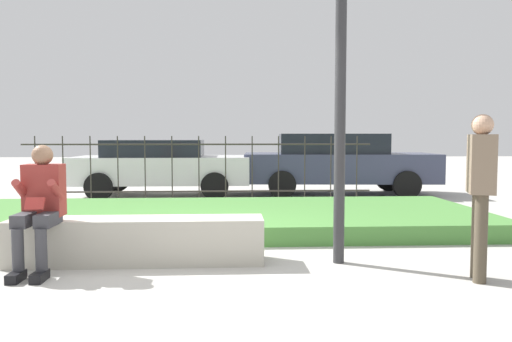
# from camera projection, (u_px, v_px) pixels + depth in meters

# --- Properties ---
(ground_plane) EXTENTS (60.00, 60.00, 0.00)m
(ground_plane) POSITION_uv_depth(u_px,v_px,m) (174.00, 262.00, 5.47)
(ground_plane) COLOR #B2AFA8
(stone_bench) EXTENTS (2.73, 0.50, 0.49)m
(stone_bench) POSITION_uv_depth(u_px,v_px,m) (138.00, 243.00, 5.43)
(stone_bench) COLOR #B7B2A3
(stone_bench) RESTS_ON ground_plane
(person_seated_reader) EXTENTS (0.42, 0.73, 1.29)m
(person_seated_reader) POSITION_uv_depth(u_px,v_px,m) (40.00, 202.00, 5.07)
(person_seated_reader) COLOR black
(person_seated_reader) RESTS_ON ground_plane
(grass_berm) EXTENTS (9.01, 3.19, 0.25)m
(grass_berm) POSITION_uv_depth(u_px,v_px,m) (190.00, 218.00, 7.75)
(grass_berm) COLOR #4C893D
(grass_berm) RESTS_ON ground_plane
(iron_fence) EXTENTS (7.01, 0.03, 1.40)m
(iron_fence) POSITION_uv_depth(u_px,v_px,m) (199.00, 169.00, 10.08)
(iron_fence) COLOR #332D28
(iron_fence) RESTS_ON ground_plane
(car_parked_center) EXTENTS (4.05, 1.98, 1.31)m
(car_parked_center) POSITION_uv_depth(u_px,v_px,m) (161.00, 166.00, 11.73)
(car_parked_center) COLOR silver
(car_parked_center) RESTS_ON ground_plane
(car_parked_right) EXTENTS (4.62, 2.09, 1.46)m
(car_parked_right) POSITION_uv_depth(u_px,v_px,m) (337.00, 162.00, 12.01)
(car_parked_right) COLOR #383D56
(car_parked_right) RESTS_ON ground_plane
(person_passerby) EXTENTS (0.32, 0.41, 1.59)m
(person_passerby) POSITION_uv_depth(u_px,v_px,m) (481.00, 183.00, 4.73)
(person_passerby) COLOR #4C4233
(person_passerby) RESTS_ON ground_plane
(street_lamp) EXTENTS (0.28, 0.28, 3.82)m
(street_lamp) POSITION_uv_depth(u_px,v_px,m) (341.00, 45.00, 5.31)
(street_lamp) COLOR #2D2D30
(street_lamp) RESTS_ON ground_plane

